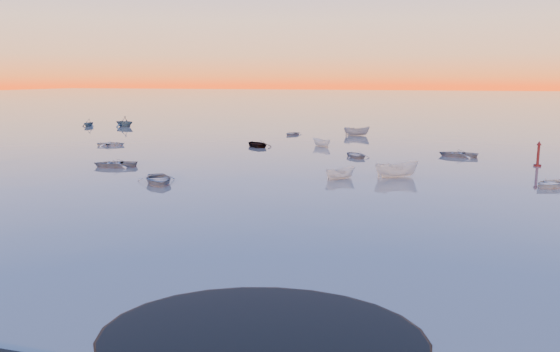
% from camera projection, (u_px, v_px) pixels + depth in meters
% --- Properties ---
extents(ground, '(600.00, 600.00, 0.00)m').
position_uv_depth(ground, '(377.00, 122.00, 116.00)').
color(ground, slate).
rests_on(ground, ground).
extents(mud_lobes, '(140.00, 6.00, 0.07)m').
position_uv_depth(mud_lobes, '(88.00, 332.00, 20.50)').
color(mud_lobes, black).
rests_on(mud_lobes, ground).
extents(moored_fleet, '(124.00, 58.00, 1.20)m').
position_uv_depth(moored_fleet, '(339.00, 150.00, 71.56)').
color(moored_fleet, white).
rests_on(moored_fleet, ground).
extents(boat_near_center, '(3.49, 4.73, 1.51)m').
position_uv_depth(boat_near_center, '(396.00, 177.00, 52.41)').
color(boat_near_center, white).
rests_on(boat_near_center, ground).
extents(channel_marker, '(0.79, 0.79, 2.82)m').
position_uv_depth(channel_marker, '(538.00, 156.00, 58.70)').
color(channel_marker, '#410D0D').
rests_on(channel_marker, ground).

